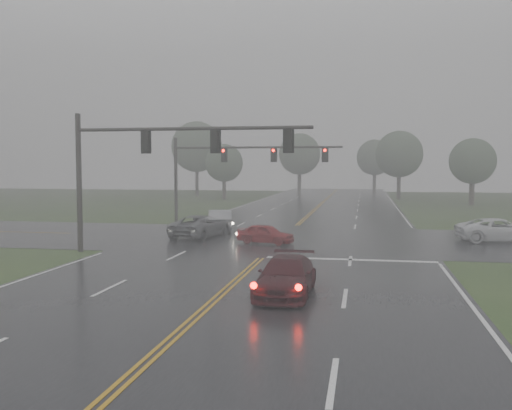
% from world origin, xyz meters
% --- Properties ---
extents(ground, '(180.00, 180.00, 0.00)m').
position_xyz_m(ground, '(0.00, 0.00, 0.00)').
color(ground, '#2A431C').
rests_on(ground, ground).
extents(main_road, '(18.00, 160.00, 0.02)m').
position_xyz_m(main_road, '(0.00, 20.00, 0.00)').
color(main_road, black).
rests_on(main_road, ground).
extents(cross_street, '(120.00, 14.00, 0.02)m').
position_xyz_m(cross_street, '(0.00, 22.00, 0.00)').
color(cross_street, black).
rests_on(cross_street, ground).
extents(stop_bar, '(8.50, 0.50, 0.01)m').
position_xyz_m(stop_bar, '(4.50, 14.40, 0.00)').
color(stop_bar, white).
rests_on(stop_bar, ground).
extents(sedan_maroon, '(1.99, 4.76, 1.37)m').
position_xyz_m(sedan_maroon, '(2.36, 6.14, 0.00)').
color(sedan_maroon, '#36090F').
rests_on(sedan_maroon, ground).
extents(sedan_red, '(3.75, 2.27, 1.19)m').
position_xyz_m(sedan_red, '(-0.69, 19.44, 0.00)').
color(sedan_red, maroon).
rests_on(sedan_red, ground).
extents(sedan_silver, '(2.81, 4.89, 1.53)m').
position_xyz_m(sedan_silver, '(-5.15, 25.64, 0.00)').
color(sedan_silver, '#A6A9AE').
rests_on(sedan_silver, ground).
extents(car_grey, '(3.41, 5.63, 1.46)m').
position_xyz_m(car_grey, '(-5.43, 21.74, 0.00)').
color(car_grey, '#4D4F53').
rests_on(car_grey, ground).
extents(pickup_white, '(5.52, 3.14, 1.45)m').
position_xyz_m(pickup_white, '(13.46, 22.90, 0.00)').
color(pickup_white, white).
rests_on(pickup_white, ground).
extents(signal_gantry_near, '(12.94, 0.33, 7.56)m').
position_xyz_m(signal_gantry_near, '(-6.26, 14.49, 5.29)').
color(signal_gantry_near, black).
rests_on(signal_gantry_near, ground).
extents(signal_gantry_far, '(13.78, 0.36, 7.01)m').
position_xyz_m(signal_gantry_far, '(-5.87, 30.83, 4.97)').
color(signal_gantry_far, black).
rests_on(signal_gantry_far, ground).
extents(tree_nw_a, '(5.20, 5.20, 7.64)m').
position_xyz_m(tree_nw_a, '(-13.81, 61.95, 5.02)').
color(tree_nw_a, '#342922').
rests_on(tree_nw_a, ground).
extents(tree_ne_a, '(6.48, 6.48, 9.52)m').
position_xyz_m(tree_ne_a, '(9.89, 67.09, 6.26)').
color(tree_ne_a, '#342922').
rests_on(tree_ne_a, ground).
extents(tree_n_mid, '(6.75, 6.75, 9.92)m').
position_xyz_m(tree_n_mid, '(-5.20, 78.18, 6.52)').
color(tree_n_mid, '#342922').
rests_on(tree_n_mid, ground).
extents(tree_e_near, '(5.41, 5.41, 7.94)m').
position_xyz_m(tree_e_near, '(17.67, 56.51, 5.21)').
color(tree_e_near, '#342922').
rests_on(tree_e_near, ground).
extents(tree_nw_b, '(7.83, 7.83, 11.50)m').
position_xyz_m(tree_nw_b, '(-20.35, 70.82, 7.58)').
color(tree_nw_b, '#342922').
rests_on(tree_nw_b, ground).
extents(tree_n_far, '(6.30, 6.30, 9.25)m').
position_xyz_m(tree_n_far, '(6.93, 88.00, 6.08)').
color(tree_n_far, '#342922').
rests_on(tree_n_far, ground).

